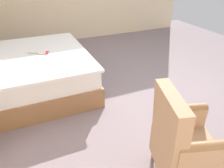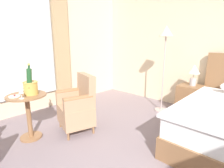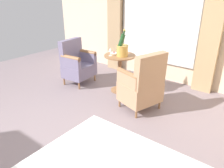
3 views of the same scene
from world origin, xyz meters
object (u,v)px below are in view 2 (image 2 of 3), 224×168
at_px(nightstand, 191,100).
at_px(wine_glass_near_edge, 21,91).
at_px(bedside_lamp, 194,72).
at_px(snack_plate, 14,96).
at_px(armchair_by_window, 78,106).
at_px(side_table_round, 28,112).
at_px(wine_glass_near_bucket, 22,86).
at_px(champagne_bucket, 30,86).
at_px(floor_lamp_brass, 166,43).

xyz_separation_m(nightstand, wine_glass_near_edge, (-1.37, -2.88, 0.52)).
distance_m(bedside_lamp, snack_plate, 3.31).
height_order(snack_plate, armchair_by_window, armchair_by_window).
height_order(bedside_lamp, wine_glass_near_edge, bedside_lamp).
distance_m(bedside_lamp, wine_glass_near_edge, 3.19).
xyz_separation_m(side_table_round, wine_glass_near_bucket, (-0.15, 0.01, 0.39)).
height_order(side_table_round, wine_glass_near_bucket, wine_glass_near_bucket).
relative_size(bedside_lamp, champagne_bucket, 0.92).
xyz_separation_m(floor_lamp_brass, side_table_round, (-0.98, -2.47, -1.03)).
xyz_separation_m(nightstand, side_table_round, (-1.51, -2.77, 0.14)).
bearing_deg(nightstand, bedside_lamp, 180.00).
relative_size(nightstand, snack_plate, 3.94).
height_order(side_table_round, wine_glass_near_edge, wine_glass_near_edge).
bearing_deg(snack_plate, bedside_lamp, 62.28).
xyz_separation_m(bedside_lamp, snack_plate, (-1.54, -2.92, -0.19)).
bearing_deg(snack_plate, champagne_bucket, 75.59).
distance_m(side_table_round, wine_glass_near_bucket, 0.41).
bearing_deg(wine_glass_near_edge, side_table_round, 139.77).
bearing_deg(wine_glass_near_edge, snack_plate, -166.23).
distance_m(floor_lamp_brass, armchair_by_window, 2.17).
height_order(side_table_round, snack_plate, snack_plate).
height_order(wine_glass_near_bucket, wine_glass_near_edge, wine_glass_near_bucket).
height_order(wine_glass_near_bucket, snack_plate, wine_glass_near_bucket).
relative_size(champagne_bucket, armchair_by_window, 0.49).
height_order(floor_lamp_brass, snack_plate, floor_lamp_brass).
relative_size(nightstand, bedside_lamp, 1.40).
xyz_separation_m(wine_glass_near_edge, snack_plate, (-0.17, -0.04, -0.10)).
height_order(nightstand, snack_plate, snack_plate).
relative_size(floor_lamp_brass, wine_glass_near_bucket, 11.34).
bearing_deg(champagne_bucket, side_table_round, -111.45).
xyz_separation_m(bedside_lamp, wine_glass_near_edge, (-1.37, -2.88, -0.09)).
xyz_separation_m(bedside_lamp, champagne_bucket, (-1.48, -2.70, -0.06)).
relative_size(champagne_bucket, snack_plate, 3.06).
bearing_deg(snack_plate, side_table_round, 78.75).
bearing_deg(bedside_lamp, snack_plate, -117.72).
bearing_deg(side_table_round, nightstand, 61.46).
xyz_separation_m(nightstand, armchair_by_window, (-1.17, -2.08, 0.12)).
bearing_deg(champagne_bucket, wine_glass_near_bucket, -160.96).
xyz_separation_m(nightstand, snack_plate, (-1.54, -2.92, 0.42)).
bearing_deg(wine_glass_near_bucket, nightstand, 59.06).
bearing_deg(snack_plate, wine_glass_near_bucket, 126.41).
height_order(wine_glass_near_bucket, armchair_by_window, armchair_by_window).
distance_m(nightstand, wine_glass_near_bucket, 3.26).
bearing_deg(wine_glass_near_bucket, champagne_bucket, 19.04).
xyz_separation_m(floor_lamp_brass, armchair_by_window, (-0.64, -1.78, -1.05)).
xyz_separation_m(side_table_round, snack_plate, (-0.03, -0.16, 0.28)).
bearing_deg(side_table_round, armchair_by_window, 63.83).
bearing_deg(floor_lamp_brass, nightstand, 29.46).
distance_m(champagne_bucket, snack_plate, 0.26).
distance_m(bedside_lamp, floor_lamp_brass, 0.82).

